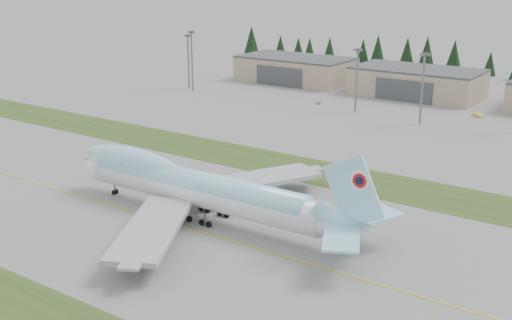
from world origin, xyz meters
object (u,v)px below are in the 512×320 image
Objects in this scene: hangar_left at (295,69)px; boeing_747_freighter at (197,188)px; hangar_center at (417,82)px; service_vehicle_a at (319,103)px; service_vehicle_b at (478,117)px.

boeing_747_freighter is at bearing -65.74° from hangar_left.
hangar_center is 41.96m from service_vehicle_a.
service_vehicle_a is (30.97, -33.98, -5.39)m from hangar_left.
service_vehicle_b is (54.51, 11.67, 0.00)m from service_vehicle_a.
hangar_center is 11.65× the size of service_vehicle_b.
hangar_left is 46.29m from service_vehicle_a.
service_vehicle_a is at bearing 106.59° from boeing_747_freighter.
hangar_center is 13.12× the size of service_vehicle_a.
hangar_left is 88.50m from service_vehicle_b.
hangar_center is at bearing 0.00° from hangar_left.
hangar_left is 11.65× the size of service_vehicle_b.
boeing_747_freighter reaches higher than service_vehicle_a.
boeing_747_freighter is 19.76× the size of service_vehicle_a.
hangar_left is 55.00m from hangar_center.
service_vehicle_b is at bearing -14.62° from hangar_left.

